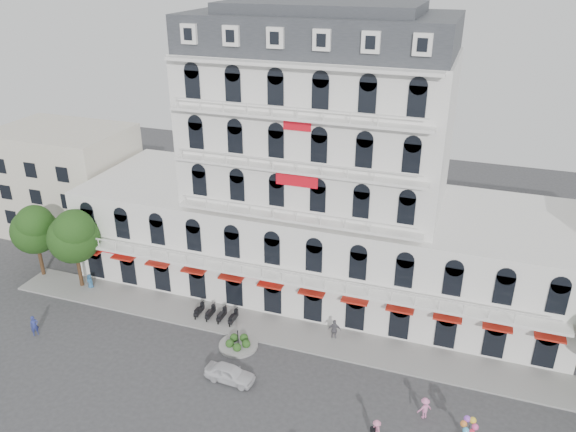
# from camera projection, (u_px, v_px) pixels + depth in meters

# --- Properties ---
(ground) EXTENTS (120.00, 120.00, 0.00)m
(ground) POSITION_uv_depth(u_px,v_px,m) (243.00, 405.00, 39.89)
(ground) COLOR #38383A
(ground) RESTS_ON ground
(sidewalk) EXTENTS (53.00, 4.00, 0.16)m
(sidewalk) POSITION_uv_depth(u_px,v_px,m) (285.00, 332.00, 47.57)
(sidewalk) COLOR gray
(sidewalk) RESTS_ON ground
(main_building) EXTENTS (45.00, 15.00, 25.80)m
(main_building) POSITION_uv_depth(u_px,v_px,m) (318.00, 187.00, 51.13)
(main_building) COLOR silver
(main_building) RESTS_ON ground
(flank_building_west) EXTENTS (14.00, 10.00, 12.00)m
(flank_building_west) POSITION_uv_depth(u_px,v_px,m) (68.00, 181.00, 63.45)
(flank_building_west) COLOR beige
(flank_building_west) RESTS_ON ground
(traffic_island) EXTENTS (3.20, 3.20, 1.60)m
(traffic_island) POSITION_uv_depth(u_px,v_px,m) (238.00, 344.00, 45.82)
(traffic_island) COLOR gray
(traffic_island) RESTS_ON ground
(parked_scooter_row) EXTENTS (4.40, 1.80, 1.10)m
(parked_scooter_row) POSITION_uv_depth(u_px,v_px,m) (216.00, 320.00, 49.32)
(parked_scooter_row) COLOR black
(parked_scooter_row) RESTS_ON ground
(tree_west_outer) EXTENTS (4.50, 4.48, 7.76)m
(tree_west_outer) POSITION_uv_depth(u_px,v_px,m) (34.00, 227.00, 53.93)
(tree_west_outer) COLOR #382314
(tree_west_outer) RESTS_ON ground
(tree_west_inner) EXTENTS (4.76, 4.76, 8.25)m
(tree_west_inner) POSITION_uv_depth(u_px,v_px,m) (73.00, 234.00, 51.87)
(tree_west_inner) COLOR #382314
(tree_west_inner) RESTS_ON ground
(parked_car) EXTENTS (3.93, 1.75, 1.32)m
(parked_car) POSITION_uv_depth(u_px,v_px,m) (230.00, 373.00, 41.99)
(parked_car) COLOR silver
(parked_car) RESTS_ON ground
(rider_center) EXTENTS (1.00, 1.56, 1.96)m
(rider_center) POSITION_uv_depth(u_px,v_px,m) (376.00, 432.00, 36.35)
(rider_center) COLOR black
(rider_center) RESTS_ON ground
(pedestrian_left) EXTENTS (0.81, 0.59, 1.53)m
(pedestrian_left) POSITION_uv_depth(u_px,v_px,m) (90.00, 281.00, 53.67)
(pedestrian_left) COLOR #2B5983
(pedestrian_left) RESTS_ON ground
(pedestrian_mid) EXTENTS (1.17, 0.63, 1.90)m
(pedestrian_mid) POSITION_uv_depth(u_px,v_px,m) (335.00, 330.00, 46.39)
(pedestrian_mid) COLOR slate
(pedestrian_mid) RESTS_ON ground
(pedestrian_right) EXTENTS (1.21, 1.14, 1.65)m
(pedestrian_right) POSITION_uv_depth(u_px,v_px,m) (425.00, 408.00, 38.53)
(pedestrian_right) COLOR pink
(pedestrian_right) RESTS_ON ground
(pedestrian_far) EXTENTS (0.74, 0.79, 1.81)m
(pedestrian_far) POSITION_uv_depth(u_px,v_px,m) (34.00, 326.00, 47.00)
(pedestrian_far) COLOR navy
(pedestrian_far) RESTS_ON ground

